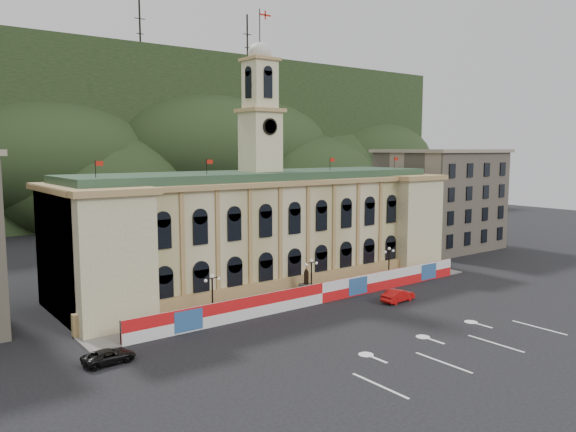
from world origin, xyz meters
TOP-DOWN VIEW (x-y plane):
  - ground at (0.00, 0.00)m, footprint 260.00×260.00m
  - lane_markings at (0.00, -5.00)m, footprint 26.00×10.00m
  - hill_ridge at (0.03, 121.99)m, footprint 230.00×80.00m
  - city_hall at (0.00, 27.63)m, footprint 56.20×17.60m
  - side_building_right at (43.00, 30.93)m, footprint 21.00×17.00m
  - hoarding_fence at (0.06, 15.07)m, footprint 50.00×0.44m
  - pavement at (0.00, 17.75)m, footprint 56.00×5.50m
  - statue at (0.00, 18.00)m, footprint 1.40×1.40m
  - lamp_left at (-14.00, 17.00)m, footprint 1.96×0.44m
  - lamp_center at (0.00, 17.00)m, footprint 1.96×0.44m
  - lamp_right at (14.00, 17.00)m, footprint 1.96×0.44m
  - red_sedan at (7.87, 9.81)m, footprint 2.37×5.04m
  - black_suv at (-27.43, 11.58)m, footprint 2.51×4.80m

SIDE VIEW (x-z plane):
  - ground at x=0.00m, z-range 0.00..0.00m
  - lane_markings at x=0.00m, z-range -0.01..0.01m
  - pavement at x=0.00m, z-range 0.00..0.16m
  - black_suv at x=-27.43m, z-range 0.00..1.29m
  - red_sedan at x=7.87m, z-range 0.00..1.58m
  - statue at x=0.00m, z-range -0.67..3.05m
  - hoarding_fence at x=0.06m, z-range 0.00..2.50m
  - lamp_left at x=-14.00m, z-range 0.50..5.65m
  - lamp_center at x=0.00m, z-range 0.50..5.65m
  - lamp_right at x=14.00m, z-range 0.50..5.65m
  - city_hall at x=0.00m, z-range -10.70..26.40m
  - side_building_right at x=43.00m, z-range 0.03..18.63m
  - hill_ridge at x=0.03m, z-range -12.52..51.48m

